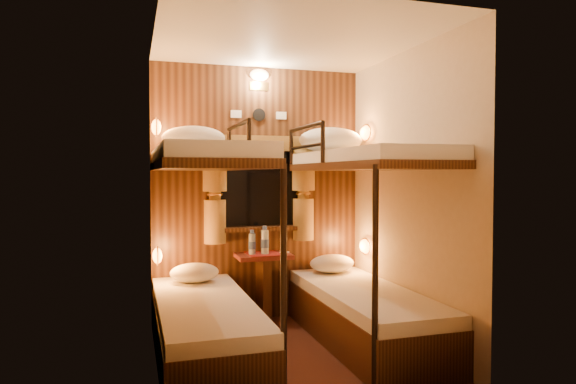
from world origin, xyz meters
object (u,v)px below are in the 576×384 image
object	(u,v)px
bunk_left	(205,286)
bottle_left	(252,244)
table	(263,279)
bunk_right	(364,276)
bottle_right	(265,242)

from	to	relation	value
bunk_left	bottle_left	bearing A→B (deg)	54.82
table	bunk_right	bearing A→B (deg)	-50.33
bunk_left	bottle_left	world-z (taller)	bunk_left
bunk_left	bottle_right	world-z (taller)	bunk_left
table	bunk_left	bearing A→B (deg)	-129.67
bunk_right	table	bearing A→B (deg)	129.67
bunk_left	bunk_right	xyz separation A→B (m)	(1.30, 0.00, 0.00)
bunk_right	bottle_right	world-z (taller)	bunk_right
bunk_right	bottle_right	size ratio (longest dim) A/B	7.23
table	bottle_right	size ratio (longest dim) A/B	2.49
bottle_left	bottle_right	world-z (taller)	bottle_right
bunk_right	table	distance (m)	1.02
bottle_left	bottle_right	bearing A→B (deg)	-3.52
bunk_left	bottle_right	distance (m)	1.02
bunk_right	table	world-z (taller)	bunk_right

